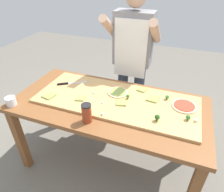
{
  "coord_description": "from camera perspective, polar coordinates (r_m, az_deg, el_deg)",
  "views": [
    {
      "loc": [
        0.53,
        -1.34,
        1.81
      ],
      "look_at": [
        0.01,
        0.07,
        0.82
      ],
      "focal_mm": 31.7,
      "sensor_mm": 36.0,
      "label": 1
    }
  ],
  "objects": [
    {
      "name": "broccoli_floret_center_right",
      "position": [
        1.64,
        21.11,
        -5.76
      ],
      "size": [
        0.04,
        0.04,
        0.05
      ],
      "color": "#3F7220",
      "rests_on": "cutting_board"
    },
    {
      "name": "pizza_whole_tomato_red",
      "position": [
        1.79,
        20.11,
        -2.69
      ],
      "size": [
        0.21,
        0.21,
        0.02
      ],
      "color": "beige",
      "rests_on": "cutting_board"
    },
    {
      "name": "cheese_crumble_a",
      "position": [
        1.59,
        -2.79,
        -5.27
      ],
      "size": [
        0.02,
        0.02,
        0.02
      ],
      "primitive_type": "cube",
      "rotation": [
        0.0,
        0.0,
        1.43
      ],
      "color": "silver",
      "rests_on": "cutting_board"
    },
    {
      "name": "cook_center",
      "position": [
        2.21,
        5.89,
        11.65
      ],
      "size": [
        0.54,
        0.39,
        1.67
      ],
      "color": "#333847",
      "rests_on": "ground"
    },
    {
      "name": "ground_plane",
      "position": [
        2.32,
        -0.76,
        -18.04
      ],
      "size": [
        8.0,
        8.0,
        0.0
      ],
      "primitive_type": "plane",
      "color": "#6B665B"
    },
    {
      "name": "cheese_crumble_b",
      "position": [
        1.72,
        -2.7,
        -1.93
      ],
      "size": [
        0.02,
        0.02,
        0.02
      ],
      "primitive_type": "cube",
      "rotation": [
        0.0,
        0.0,
        1.19
      ],
      "color": "white",
      "rests_on": "cutting_board"
    },
    {
      "name": "chefs_knife",
      "position": [
        2.05,
        -12.49,
        3.58
      ],
      "size": [
        0.27,
        0.19,
        0.02
      ],
      "color": "#B7BABF",
      "rests_on": "cutting_board"
    },
    {
      "name": "pizza_slice_center",
      "position": [
        1.9,
        -17.73,
        0.11
      ],
      "size": [
        0.12,
        0.12,
        0.01
      ],
      "primitive_type": "cube",
      "rotation": [
        0.0,
        0.0,
        -0.2
      ],
      "color": "#899E4C",
      "rests_on": "cutting_board"
    },
    {
      "name": "pizza_slice_far_left",
      "position": [
        1.72,
        2.75,
        -1.85
      ],
      "size": [
        0.11,
        0.11,
        0.01
      ],
      "primitive_type": "cube",
      "rotation": [
        0.0,
        0.0,
        0.26
      ],
      "color": "#899E4C",
      "rests_on": "cutting_board"
    },
    {
      "name": "broccoli_floret_front_right",
      "position": [
        1.77,
        4.58,
        -0.08
      ],
      "size": [
        0.03,
        0.03,
        0.04
      ],
      "color": "#3F7220",
      "rests_on": "cutting_board"
    },
    {
      "name": "pizza_slice_near_right",
      "position": [
        1.8,
        -9.15,
        -0.65
      ],
      "size": [
        0.09,
        0.09,
        0.01
      ],
      "primitive_type": "cube",
      "rotation": [
        0.0,
        0.0,
        0.21
      ],
      "color": "#899E4C",
      "rests_on": "cutting_board"
    },
    {
      "name": "cheese_crumble_c",
      "position": [
        1.65,
        23.08,
        -6.55
      ],
      "size": [
        0.03,
        0.03,
        0.02
      ],
      "primitive_type": "cube",
      "rotation": [
        0.0,
        0.0,
        0.92
      ],
      "color": "silver",
      "rests_on": "cutting_board"
    },
    {
      "name": "cheese_crumble_d",
      "position": [
        1.85,
        -5.15,
        0.93
      ],
      "size": [
        0.02,
        0.02,
        0.02
      ],
      "primitive_type": "cube",
      "rotation": [
        0.0,
        0.0,
        1.11
      ],
      "color": "silver",
      "rests_on": "cutting_board"
    },
    {
      "name": "sauce_jar",
      "position": [
        1.53,
        -7.31,
        -4.91
      ],
      "size": [
        0.08,
        0.08,
        0.16
      ],
      "color": "#99381E",
      "rests_on": "prep_table"
    },
    {
      "name": "flour_cup",
      "position": [
        1.93,
        -27.1,
        -1.47
      ],
      "size": [
        0.09,
        0.09,
        0.08
      ],
      "color": "white",
      "rests_on": "prep_table"
    },
    {
      "name": "cutting_board",
      "position": [
        1.79,
        1.18,
        -1.07
      ],
      "size": [
        1.44,
        0.59,
        0.02
      ],
      "primitive_type": "cube",
      "color": "tan",
      "rests_on": "prep_table"
    },
    {
      "name": "broccoli_floret_back_left",
      "position": [
        1.82,
        15.62,
        -0.28
      ],
      "size": [
        0.03,
        0.03,
        0.04
      ],
      "color": "#487A23",
      "rests_on": "cutting_board"
    },
    {
      "name": "prep_table",
      "position": [
        1.83,
        -0.92,
        -4.47
      ],
      "size": [
        1.73,
        0.84,
        0.79
      ],
      "color": "brown",
      "rests_on": "ground"
    },
    {
      "name": "broccoli_floret_back_right",
      "position": [
        1.55,
        12.9,
        -6.02
      ],
      "size": [
        0.04,
        0.04,
        0.06
      ],
      "color": "#2C5915",
      "rests_on": "cutting_board"
    },
    {
      "name": "pizza_whole_pesto_green",
      "position": [
        1.86,
        1.71,
        1.12
      ],
      "size": [
        0.19,
        0.19,
        0.02
      ],
      "color": "beige",
      "rests_on": "cutting_board"
    },
    {
      "name": "pizza_slice_far_right",
      "position": [
        1.8,
        11.66,
        -0.77
      ],
      "size": [
        0.11,
        0.11,
        0.01
      ],
      "primitive_type": "cube",
      "rotation": [
        0.0,
        0.0,
        -0.13
      ],
      "color": "#899E4C",
      "rests_on": "cutting_board"
    },
    {
      "name": "pizza_slice_near_left",
      "position": [
        1.92,
        8.67,
        1.86
      ],
      "size": [
        0.1,
        0.1,
        0.01
      ],
      "primitive_type": "cube",
      "rotation": [
        0.0,
        0.0,
        -0.28
      ],
      "color": "#899E4C",
      "rests_on": "cutting_board"
    }
  ]
}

